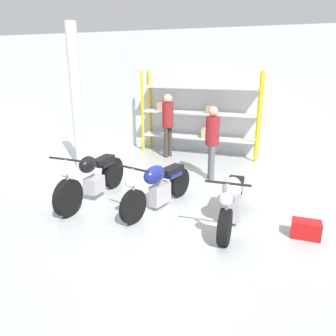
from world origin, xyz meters
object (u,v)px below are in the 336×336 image
motorcycle_black (93,178)px  person_browsing (212,137)px  motorcycle_blue (158,185)px  toolbox (306,229)px  motorcycle_silver (232,201)px  person_near_rack (168,120)px  shelving_rack (196,111)px

motorcycle_black → person_browsing: person_browsing is taller
motorcycle_black → person_browsing: (1.93, 2.05, 0.56)m
motorcycle_blue → toolbox: bearing=99.8°
motorcycle_black → motorcycle_silver: bearing=89.7°
motorcycle_silver → motorcycle_blue: bearing=-97.5°
motorcycle_blue → motorcycle_silver: size_ratio=1.00×
motorcycle_silver → motorcycle_black: bearing=-93.5°
motorcycle_black → motorcycle_silver: 2.78m
motorcycle_silver → toolbox: bearing=84.6°
person_browsing → toolbox: size_ratio=3.90×
person_near_rack → shelving_rack: bearing=-119.5°
motorcycle_silver → shelving_rack: bearing=-158.4°
person_near_rack → toolbox: (3.69, -3.73, -0.94)m
person_browsing → motorcycle_black: bearing=25.7°
motorcycle_silver → person_browsing: 2.37m
shelving_rack → motorcycle_black: (-0.94, -4.19, -0.85)m
person_browsing → person_near_rack: person_near_rack is taller
motorcycle_silver → person_near_rack: 4.47m
motorcycle_blue → toolbox: (2.59, -0.22, -0.32)m
motorcycle_black → toolbox: 3.99m
motorcycle_silver → person_near_rack: person_near_rack is taller
shelving_rack → toolbox: bearing=-55.1°
motorcycle_black → motorcycle_silver: motorcycle_black is taller
motorcycle_blue → person_browsing: 2.14m
motorcycle_silver → person_browsing: size_ratio=1.18×
motorcycle_black → toolbox: bearing=89.2°
motorcycle_blue → person_near_rack: 3.73m
shelving_rack → person_near_rack: size_ratio=1.94×
shelving_rack → motorcycle_blue: shelving_rack is taller
person_browsing → toolbox: person_browsing is taller
person_near_rack → person_browsing: bearing=154.3°
motorcycle_black → motorcycle_silver: (2.78, -0.09, -0.03)m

